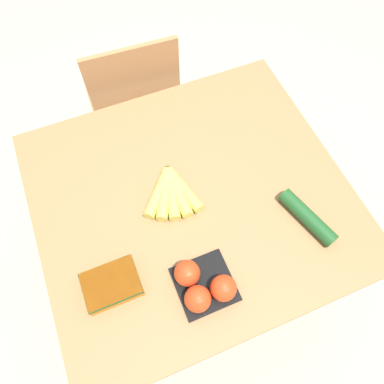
% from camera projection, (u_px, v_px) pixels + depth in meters
% --- Properties ---
extents(ground_plane, '(12.00, 12.00, 0.00)m').
position_uv_depth(ground_plane, '(192.00, 261.00, 1.97)').
color(ground_plane, '#B7A88E').
extents(dining_table, '(1.07, 0.98, 0.76)m').
position_uv_depth(dining_table, '(192.00, 209.00, 1.39)').
color(dining_table, '#9E7044').
rests_on(dining_table, ground_plane).
extents(chair, '(0.44, 0.42, 0.93)m').
position_uv_depth(chair, '(136.00, 106.00, 1.84)').
color(chair, '#A87547').
rests_on(chair, ground_plane).
extents(banana_bunch, '(0.20, 0.21, 0.04)m').
position_uv_depth(banana_bunch, '(171.00, 192.00, 1.28)').
color(banana_bunch, brown).
rests_on(banana_bunch, dining_table).
extents(tomato_pack, '(0.17, 0.17, 0.09)m').
position_uv_depth(tomato_pack, '(203.00, 286.00, 1.11)').
color(tomato_pack, black).
rests_on(tomato_pack, dining_table).
extents(carrot_bag, '(0.17, 0.12, 0.04)m').
position_uv_depth(carrot_bag, '(111.00, 284.00, 1.13)').
color(carrot_bag, orange).
rests_on(carrot_bag, dining_table).
extents(cucumber_near, '(0.11, 0.23, 0.05)m').
position_uv_depth(cucumber_near, '(308.00, 217.00, 1.23)').
color(cucumber_near, '#1E5123').
rests_on(cucumber_near, dining_table).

